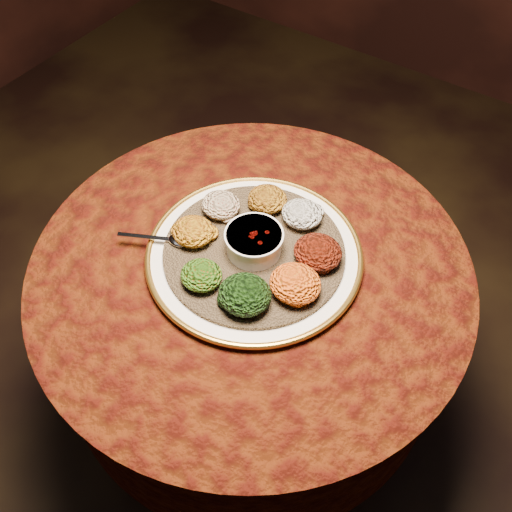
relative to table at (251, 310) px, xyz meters
The scene contains 13 objects.
table is the anchor object (origin of this frame).
platter 0.19m from the table, 98.33° to the left, with size 0.55×0.55×0.02m.
injera 0.20m from the table, 98.33° to the left, with size 0.39×0.39×0.01m, color brown.
stew_bowl 0.24m from the table, 98.33° to the left, with size 0.12×0.12×0.05m.
spoon 0.27m from the table, 159.63° to the right, with size 0.15×0.08×0.01m.
portion_ayib 0.28m from the table, 75.46° to the left, with size 0.09×0.09×0.04m, color beige.
portion_kitfo 0.27m from the table, 29.68° to the left, with size 0.10×0.10×0.05m, color black.
portion_tikil 0.27m from the table, 11.67° to the right, with size 0.11×0.10×0.05m, color orange.
portion_gomen 0.26m from the table, 61.17° to the right, with size 0.11×0.10×0.05m, color black.
portion_mixveg 0.26m from the table, 111.91° to the right, with size 0.09×0.08×0.04m, color #9D240A.
portion_kik 0.27m from the table, 168.04° to the right, with size 0.09×0.09×0.04m, color #B57A0F.
portion_timatim 0.27m from the table, 151.24° to the left, with size 0.09×0.08×0.04m, color maroon.
portion_shiro 0.28m from the table, 109.40° to the left, with size 0.09×0.08×0.04m, color #956212.
Camera 1 is at (0.43, -0.62, 1.70)m, focal length 40.00 mm.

